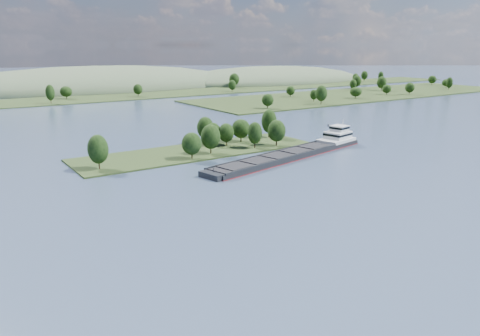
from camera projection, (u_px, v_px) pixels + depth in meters
ground at (292, 188)px, 142.67m from camera, size 1800.00×1800.00×0.00m
tree_island at (212, 141)px, 192.69m from camera, size 100.00×30.72×14.37m
right_bank at (363, 94)px, 410.96m from camera, size 320.00×90.00×15.15m
back_shoreline at (74, 99)px, 372.24m from camera, size 900.00×60.00×15.53m
hill_east at (271, 81)px, 563.75m from camera, size 260.00×140.00×36.00m
hill_west at (99, 88)px, 480.46m from camera, size 320.00×160.00×44.00m
cargo_barge at (299, 152)px, 185.25m from camera, size 85.13×27.89×11.49m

